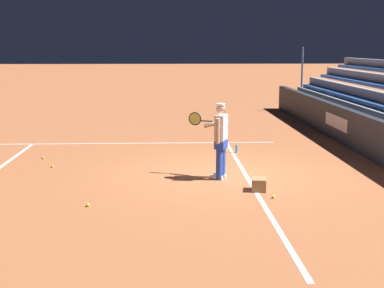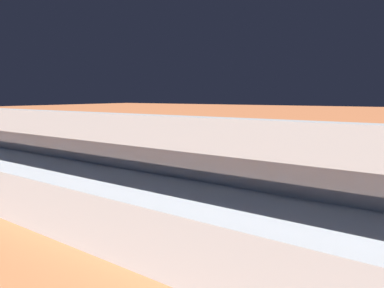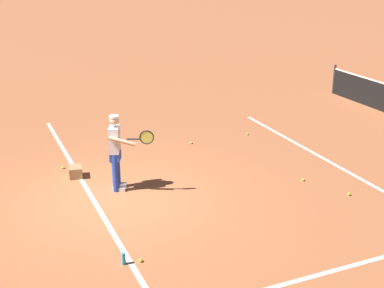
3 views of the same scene
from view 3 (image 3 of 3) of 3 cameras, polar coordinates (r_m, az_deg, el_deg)
The scene contains 12 objects.
ground_plane at distance 11.66m, azimuth -7.92°, elevation -5.78°, with size 160.00×160.00×0.00m, color #B7663D.
court_baseline_white at distance 11.56m, azimuth -10.32°, elevation -6.15°, with size 12.00×0.10×0.01m, color white.
court_service_line_white at distance 13.99m, azimuth 14.27°, elevation -1.73°, with size 8.22×0.10×0.01m, color white.
tennis_player at distance 11.76m, azimuth -8.07°, elevation -0.82°, with size 0.85×0.91×1.71m.
ball_box_cardboard at distance 12.86m, azimuth -12.31°, elevation -2.90°, with size 0.40×0.30×0.26m, color #A87F51.
tennis_ball_stray_back at distance 12.64m, azimuth 11.77°, elevation -3.75°, with size 0.07×0.07×0.07m, color #CCE533.
tennis_ball_far_right at distance 15.50m, azimuth 5.93°, elevation 1.07°, with size 0.07×0.07×0.07m, color #CCE533.
tennis_ball_on_baseline at distance 12.16m, azimuth 16.40°, elevation -5.15°, with size 0.07×0.07×0.07m, color #CCE533.
tennis_ball_midcourt at distance 13.43m, azimuth -13.59°, elevation -2.45°, with size 0.07×0.07×0.07m, color #CCE533.
tennis_ball_toward_net at distance 9.40m, azimuth -5.49°, elevation -12.24°, with size 0.07×0.07×0.07m, color #CCE533.
tennis_ball_near_player at distance 14.72m, azimuth -0.08°, elevation 0.14°, with size 0.07×0.07×0.07m, color #CCE533.
water_bottle at distance 9.33m, azimuth -7.32°, elevation -12.04°, with size 0.07×0.07×0.22m, color #33B2E5.
Camera 3 is at (10.17, -2.68, 5.03)m, focal length 50.00 mm.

